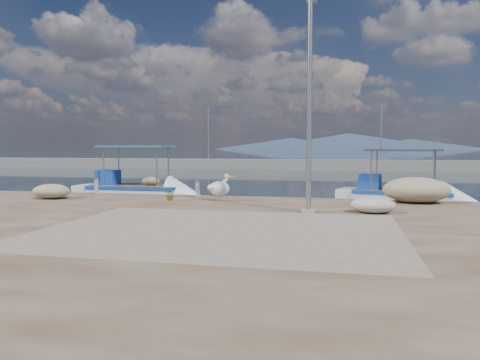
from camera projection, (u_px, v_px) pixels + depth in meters
name	position (u px, v px, depth m)	size (l,w,h in m)	color
ground	(214.00, 228.00, 15.04)	(1400.00, 1400.00, 0.00)	#162635
quay	(131.00, 267.00, 9.18)	(44.00, 22.00, 0.50)	#4C2F21
quay_patch	(220.00, 230.00, 11.87)	(9.00, 7.00, 0.01)	gray
breakwater	(308.00, 165.00, 53.94)	(120.00, 2.20, 7.50)	gray
mountains	(345.00, 142.00, 646.21)	(370.00, 280.00, 22.00)	#28384C
boat_left	(136.00, 193.00, 24.34)	(6.55, 2.22, 3.15)	white
boat_right	(401.00, 198.00, 21.95)	(6.39, 3.31, 2.93)	white
pelican	(220.00, 188.00, 18.34)	(1.12, 0.79, 1.07)	tan
lamp_post	(309.00, 110.00, 14.89)	(0.44, 0.96, 7.00)	gray
bollard_near	(198.00, 188.00, 19.80)	(0.23, 0.23, 0.71)	gray
bollard_far	(96.00, 185.00, 20.93)	(0.24, 0.24, 0.74)	gray
potted_plant	(170.00, 194.00, 18.52)	(0.44, 0.38, 0.49)	#33722D
net_pile_b	(51.00, 191.00, 19.18)	(1.55, 1.21, 0.60)	#C0B78E
net_pile_c	(416.00, 190.00, 17.72)	(2.48, 1.77, 0.97)	#C0B78E
net_pile_d	(373.00, 205.00, 14.96)	(1.41, 1.05, 0.53)	#BAB7AC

